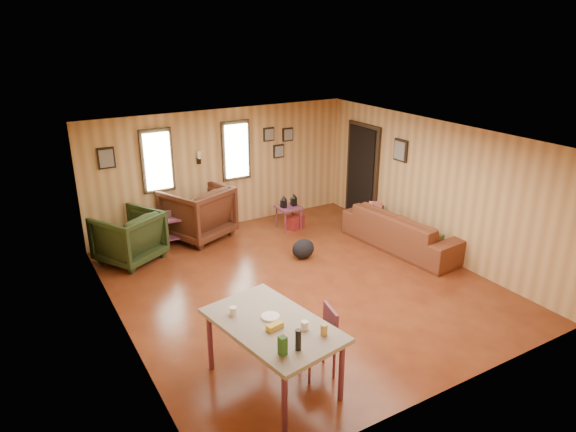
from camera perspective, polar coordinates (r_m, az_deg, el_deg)
name	(u,v)px	position (r m, az deg, el deg)	size (l,w,h in m)	color
room	(301,207)	(8.13, 1.48, 0.97)	(5.54, 6.04, 2.44)	brown
sofa	(405,224)	(9.71, 12.83, -0.86)	(2.39, 0.70, 0.93)	brown
recliner_brown	(197,210)	(10.03, -10.03, 0.64)	(1.09, 1.03, 1.13)	#4F2717
recliner_green	(129,235)	(9.35, -17.29, -1.99)	(0.96, 0.90, 0.98)	#263417
end_table	(176,224)	(9.89, -12.32, -0.92)	(0.56, 0.52, 0.69)	#7C3752
side_table	(289,205)	(10.33, 0.08, 1.18)	(0.46, 0.46, 0.73)	#7C3752
cooler	(295,222)	(10.49, 0.74, -0.67)	(0.42, 0.37, 0.25)	maroon
backpack	(303,249)	(9.14, 1.70, -3.67)	(0.49, 0.43, 0.36)	black
sofa_pillows	(403,224)	(9.59, 12.64, -0.93)	(0.41, 1.64, 0.34)	#4C512D
dining_table	(273,329)	(5.87, -1.65, -12.46)	(1.22, 1.74, 1.05)	gray
dining_chair	(322,337)	(6.23, 3.84, -13.28)	(0.45, 0.45, 0.85)	#263417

